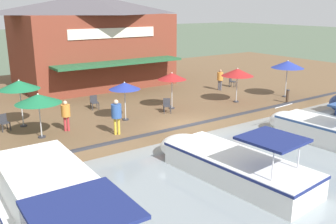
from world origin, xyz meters
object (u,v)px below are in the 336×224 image
Objects in this scene: waterfront_restaurant at (92,40)px; motorboat_outer_channel at (49,207)px; patio_umbrella_near_quay_edge at (172,76)px; patio_umbrella_mid_patio_right at (125,86)px; motorboat_nearest_quay at (316,128)px; tree_behind_restaurant at (78,19)px; person_at_quay_edge at (116,113)px; patio_umbrella_mid_patio_left at (238,72)px; patio_umbrella_by_entrance at (19,85)px; person_mid_patio at (66,112)px; cafe_chair_beside_entrance at (4,122)px; person_near_entrance at (220,77)px; patio_umbrella_back_row at (38,99)px; patio_umbrella_far_corner at (288,64)px; cafe_chair_facing_river at (167,105)px; motorboat_mid_row at (225,161)px; cafe_chair_under_first_umbrella at (94,102)px; mooring_post at (288,96)px; cafe_chair_mid_patio at (232,81)px.

waterfront_restaurant is 20.54m from motorboat_outer_channel.
patio_umbrella_mid_patio_right is at bearing -81.94° from patio_umbrella_near_quay_edge.
tree_behind_restaurant is (-19.93, -4.60, 5.11)m from motorboat_nearest_quay.
patio_umbrella_near_quay_edge is 1.28× the size of person_at_quay_edge.
patio_umbrella_mid_patio_left is 0.91× the size of patio_umbrella_by_entrance.
motorboat_nearest_quay is (7.17, 10.70, -0.92)m from person_mid_patio.
cafe_chair_beside_entrance is 3.29m from person_mid_patio.
patio_umbrella_by_entrance is at bearing -112.81° from patio_umbrella_mid_patio_right.
tree_behind_restaurant reaches higher than person_near_entrance.
tree_behind_restaurant reaches higher than patio_umbrella_near_quay_edge.
patio_umbrella_back_row is (0.74, -8.31, -0.10)m from patio_umbrella_near_quay_edge.
cafe_chair_beside_entrance is 0.09× the size of motorboat_outer_channel.
patio_umbrella_back_row is 7.64m from motorboat_outer_channel.
motorboat_outer_channel is at bearing -15.18° from patio_umbrella_back_row.
patio_umbrella_far_corner reaches higher than patio_umbrella_back_row.
person_near_entrance is (-3.00, 14.41, -0.96)m from patio_umbrella_back_row.
person_near_entrance reaches higher than cafe_chair_facing_river.
cafe_chair_facing_river is at bearing 162.89° from motorboat_mid_row.
motorboat_outer_channel is at bearing -24.97° from tree_behind_restaurant.
waterfront_restaurant is 12.34m from patio_umbrella_mid_patio_left.
tree_behind_restaurant reaches higher than patio_umbrella_mid_patio_right.
mooring_post reaches higher than cafe_chair_under_first_umbrella.
person_at_quay_edge reaches higher than cafe_chair_mid_patio.
patio_umbrella_far_corner is at bearing 37.37° from waterfront_restaurant.
waterfront_restaurant is at bearing 172.67° from motorboat_mid_row.
person_at_quay_edge is 12.23m from mooring_post.
person_mid_patio is at bearing -42.96° from cafe_chair_under_first_umbrella.
person_near_entrance is at bearing 110.34° from patio_umbrella_near_quay_edge.
waterfront_restaurant is 4.58× the size of patio_umbrella_far_corner.
cafe_chair_beside_entrance is at bearing 175.72° from motorboat_outer_channel.
patio_umbrella_back_row is (10.70, -7.57, -1.66)m from waterfront_restaurant.
waterfront_restaurant is 5.18× the size of patio_umbrella_near_quay_edge.
patio_umbrella_by_entrance is (-2.35, -0.26, 0.30)m from patio_umbrella_back_row.
cafe_chair_mid_patio is 15.20m from motorboat_mid_row.
patio_umbrella_far_corner is at bearing 76.56° from patio_umbrella_near_quay_edge.
cafe_chair_under_first_umbrella is 0.53× the size of person_mid_patio.
person_at_quay_edge is at bearing -67.18° from person_near_entrance.
patio_umbrella_mid_patio_left is at bearing 173.59° from motorboat_nearest_quay.
cafe_chair_mid_patio is 13.82m from person_at_quay_edge.
patio_umbrella_mid_patio_right is 2.57× the size of cafe_chair_mid_patio.
person_mid_patio is 0.21× the size of motorboat_mid_row.
patio_umbrella_mid_patio_right is 11.08m from mooring_post.
patio_umbrella_mid_patio_left is 8.07m from patio_umbrella_mid_patio_right.
patio_umbrella_mid_patio_right is 2.45× the size of mooring_post.
motorboat_mid_row is at bearing -17.11° from cafe_chair_facing_river.
patio_umbrella_by_entrance reaches higher than cafe_chair_facing_river.
person_at_quay_edge is (1.94, -1.54, -0.81)m from patio_umbrella_mid_patio_right.
mooring_post is at bearing 74.41° from cafe_chair_beside_entrance.
motorboat_outer_channel is at bearing -58.08° from person_near_entrance.
tree_behind_restaurant is at bearing 161.77° from cafe_chair_under_first_umbrella.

